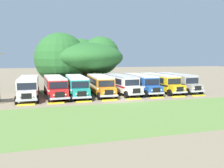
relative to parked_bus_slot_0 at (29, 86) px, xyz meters
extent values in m
plane|color=#84755B|center=(11.89, -5.48, -1.58)|extent=(220.00, 220.00, 0.00)
cube|color=olive|center=(11.89, -13.47, -1.58)|extent=(80.00, 11.80, 0.01)
cube|color=silver|center=(-0.01, 0.31, -0.03)|extent=(2.80, 9.28, 2.10)
cube|color=red|center=(-0.01, 0.31, -0.20)|extent=(2.83, 9.30, 0.24)
cube|color=black|center=(1.25, 0.65, 0.47)|extent=(0.31, 8.00, 0.80)
cube|color=black|center=(-1.29, 0.56, 0.47)|extent=(0.31, 8.00, 0.80)
cube|color=silver|center=(-0.01, 0.31, 1.13)|extent=(2.72, 9.18, 0.22)
cube|color=silver|center=(0.17, -4.99, -0.56)|extent=(2.25, 1.47, 1.05)
cube|color=black|center=(0.19, -5.73, -0.53)|extent=(1.10, 0.14, 0.70)
cube|color=#B7B7BC|center=(0.19, -5.77, -0.96)|extent=(2.41, 0.28, 0.24)
cube|color=black|center=(0.14, -4.32, 0.47)|extent=(2.20, 0.13, 0.84)
cube|color=red|center=(-0.16, 4.92, -0.14)|extent=(0.90, 0.09, 1.30)
sphere|color=#EAE5C6|center=(0.89, -5.76, -0.53)|extent=(0.20, 0.20, 0.20)
sphere|color=#EAE5C6|center=(-0.51, -5.80, -0.53)|extent=(0.20, 0.20, 0.20)
cylinder|color=black|center=(1.36, -4.85, -1.08)|extent=(0.31, 1.01, 1.00)
cylinder|color=black|center=(-1.04, -4.93, -1.08)|extent=(0.31, 1.01, 1.00)
cylinder|color=black|center=(1.09, 3.35, -1.08)|extent=(0.31, 1.01, 1.00)
cylinder|color=black|center=(-1.31, 3.27, -1.08)|extent=(0.31, 1.01, 1.00)
cube|color=red|center=(3.55, 0.30, -0.03)|extent=(3.14, 9.35, 2.10)
cube|color=white|center=(3.55, 0.30, -0.20)|extent=(3.17, 9.38, 0.24)
cube|color=black|center=(4.80, 0.69, 0.47)|extent=(0.60, 7.98, 0.80)
cube|color=black|center=(2.26, 0.51, 0.47)|extent=(0.60, 7.98, 0.80)
cube|color=beige|center=(3.55, 0.30, 1.13)|extent=(3.06, 9.25, 0.22)
cube|color=red|center=(3.92, -4.99, -0.56)|extent=(2.29, 1.55, 1.05)
cube|color=black|center=(3.98, -5.73, -0.53)|extent=(1.10, 0.18, 0.70)
cube|color=#B7B7BC|center=(3.98, -5.77, -0.96)|extent=(2.41, 0.37, 0.24)
cube|color=black|center=(3.88, -4.32, 0.47)|extent=(2.20, 0.21, 0.84)
cube|color=white|center=(3.22, 4.91, -0.14)|extent=(0.90, 0.12, 1.30)
sphere|color=#EAE5C6|center=(4.68, -5.73, -0.53)|extent=(0.20, 0.20, 0.20)
sphere|color=#EAE5C6|center=(3.28, -5.82, -0.53)|extent=(0.20, 0.20, 0.20)
cylinder|color=black|center=(5.11, -4.80, -1.08)|extent=(0.35, 1.02, 1.00)
cylinder|color=black|center=(2.72, -4.97, -1.08)|extent=(0.35, 1.02, 1.00)
cylinder|color=black|center=(4.54, 3.38, -1.08)|extent=(0.35, 1.02, 1.00)
cylinder|color=black|center=(2.14, 3.21, -1.08)|extent=(0.35, 1.02, 1.00)
cube|color=teal|center=(6.66, 0.28, -0.03)|extent=(2.54, 9.21, 2.10)
cube|color=white|center=(6.66, 0.28, -0.20)|extent=(2.57, 9.23, 0.24)
cube|color=black|center=(7.93, 0.58, 0.47)|extent=(0.07, 8.00, 0.80)
cube|color=black|center=(5.39, 0.59, 0.47)|extent=(0.07, 8.00, 0.80)
cube|color=silver|center=(6.66, 0.28, 1.13)|extent=(2.45, 9.11, 0.22)
cube|color=teal|center=(6.64, -5.02, -0.56)|extent=(2.21, 1.41, 1.05)
cube|color=black|center=(6.63, -5.76, -0.53)|extent=(1.10, 0.10, 0.70)
cube|color=#B7B7BC|center=(6.63, -5.80, -0.96)|extent=(2.40, 0.21, 0.24)
cube|color=black|center=(6.64, -4.35, 0.47)|extent=(2.20, 0.07, 0.84)
cube|color=white|center=(6.67, 4.90, -0.14)|extent=(0.90, 0.06, 1.30)
sphere|color=#EAE5C6|center=(7.33, -5.81, -0.53)|extent=(0.20, 0.20, 0.20)
sphere|color=#EAE5C6|center=(5.93, -5.80, -0.53)|extent=(0.20, 0.20, 0.20)
cylinder|color=black|center=(7.84, -4.92, -1.08)|extent=(0.28, 1.00, 1.00)
cylinder|color=black|center=(5.44, -4.91, -1.08)|extent=(0.28, 1.00, 1.00)
cylinder|color=black|center=(7.87, 3.28, -1.08)|extent=(0.28, 1.00, 1.00)
cylinder|color=black|center=(5.47, 3.29, -1.08)|extent=(0.28, 1.00, 1.00)
cube|color=orange|center=(10.30, 0.50, -0.03)|extent=(2.69, 9.25, 2.10)
cube|color=white|center=(10.30, 0.50, -0.20)|extent=(2.72, 9.27, 0.24)
cube|color=black|center=(11.58, 0.77, 0.47)|extent=(0.21, 8.00, 0.80)
cube|color=black|center=(9.04, 0.82, 0.47)|extent=(0.21, 8.00, 0.80)
cube|color=silver|center=(10.30, 0.50, 1.13)|extent=(2.61, 9.15, 0.22)
cube|color=orange|center=(10.19, -4.80, -0.56)|extent=(2.23, 1.45, 1.05)
cube|color=black|center=(10.17, -5.54, -0.53)|extent=(1.10, 0.12, 0.70)
cube|color=#B7B7BC|center=(10.17, -5.58, -0.96)|extent=(2.40, 0.25, 0.24)
cube|color=black|center=(10.20, -4.13, 0.47)|extent=(2.20, 0.11, 0.84)
cube|color=white|center=(10.40, 5.12, -0.14)|extent=(0.90, 0.08, 1.30)
sphere|color=#EAE5C6|center=(10.87, -5.61, -0.53)|extent=(0.20, 0.20, 0.20)
sphere|color=#EAE5C6|center=(9.47, -5.58, -0.53)|extent=(0.20, 0.20, 0.20)
cylinder|color=black|center=(11.39, -4.73, -1.08)|extent=(0.30, 1.01, 1.00)
cylinder|color=black|center=(8.99, -4.68, -1.08)|extent=(0.30, 1.01, 1.00)
cylinder|color=black|center=(11.56, 3.47, -1.08)|extent=(0.30, 1.01, 1.00)
cylinder|color=black|center=(9.16, 3.52, -1.08)|extent=(0.30, 1.01, 1.00)
cube|color=silver|center=(13.61, 0.75, -0.03)|extent=(3.26, 9.38, 2.10)
cube|color=maroon|center=(13.61, 0.75, -0.20)|extent=(3.29, 9.40, 0.24)
cube|color=black|center=(14.85, 1.15, 0.47)|extent=(0.71, 7.98, 0.80)
cube|color=black|center=(12.32, 0.94, 0.47)|extent=(0.71, 7.98, 0.80)
cube|color=#B2B2B7|center=(13.61, 0.75, 1.13)|extent=(3.17, 9.27, 0.22)
cube|color=silver|center=(14.06, -4.53, -0.56)|extent=(2.31, 1.58, 1.05)
cube|color=black|center=(14.12, -5.27, -0.53)|extent=(1.10, 0.19, 0.70)
cube|color=#B7B7BC|center=(14.12, -5.31, -0.96)|extent=(2.41, 0.40, 0.24)
cube|color=black|center=(14.00, -3.86, 0.47)|extent=(2.20, 0.24, 0.84)
cube|color=maroon|center=(13.23, 5.35, -0.14)|extent=(0.90, 0.13, 1.30)
sphere|color=#EAE5C6|center=(14.82, -5.26, -0.53)|extent=(0.20, 0.20, 0.20)
sphere|color=#EAE5C6|center=(13.42, -5.38, -0.53)|extent=(0.20, 0.20, 0.20)
cylinder|color=black|center=(15.24, -4.33, -1.08)|extent=(0.36, 1.02, 1.00)
cylinder|color=black|center=(12.85, -4.53, -1.08)|extent=(0.36, 1.02, 1.00)
cylinder|color=black|center=(14.56, 3.84, -1.08)|extent=(0.36, 1.02, 1.00)
cylinder|color=black|center=(12.17, 3.64, -1.08)|extent=(0.36, 1.02, 1.00)
cube|color=#23519E|center=(17.05, 0.71, -0.03)|extent=(2.50, 9.20, 2.10)
cube|color=silver|center=(17.05, 0.71, -0.20)|extent=(2.53, 9.22, 0.24)
cube|color=black|center=(18.32, 1.01, 0.47)|extent=(0.04, 8.00, 0.80)
cube|color=black|center=(15.78, 1.01, 0.47)|extent=(0.04, 8.00, 0.80)
cube|color=beige|center=(17.05, 0.71, 1.13)|extent=(2.42, 9.10, 0.22)
cube|color=#23519E|center=(17.05, -4.59, -0.56)|extent=(2.20, 1.40, 1.05)
cube|color=black|center=(17.05, -5.33, -0.53)|extent=(1.10, 0.10, 0.70)
cube|color=#B7B7BC|center=(17.05, -5.37, -0.96)|extent=(2.40, 0.20, 0.24)
cube|color=black|center=(17.05, -3.92, 0.47)|extent=(2.20, 0.06, 0.84)
cube|color=silver|center=(17.06, 5.33, -0.14)|extent=(0.90, 0.06, 1.30)
sphere|color=#EAE5C6|center=(17.75, -5.38, -0.53)|extent=(0.20, 0.20, 0.20)
sphere|color=#EAE5C6|center=(16.35, -5.38, -0.53)|extent=(0.20, 0.20, 0.20)
cylinder|color=black|center=(18.25, -4.49, -1.08)|extent=(0.28, 1.00, 1.00)
cylinder|color=black|center=(15.85, -4.49, -1.08)|extent=(0.28, 1.00, 1.00)
cylinder|color=black|center=(18.26, 3.71, -1.08)|extent=(0.28, 1.00, 1.00)
cylinder|color=black|center=(15.86, 3.71, -1.08)|extent=(0.28, 1.00, 1.00)
cube|color=yellow|center=(20.40, 0.59, -0.03)|extent=(2.97, 9.32, 2.10)
cube|color=black|center=(20.40, 0.59, -0.20)|extent=(3.00, 9.34, 0.24)
cube|color=black|center=(21.65, 0.96, 0.47)|extent=(0.45, 7.99, 0.80)
cube|color=black|center=(19.11, 0.83, 0.47)|extent=(0.45, 7.99, 0.80)
cube|color=beige|center=(20.40, 0.59, 1.13)|extent=(2.88, 9.21, 0.22)
cube|color=yellow|center=(20.67, -4.70, -0.56)|extent=(2.27, 1.51, 1.05)
cube|color=black|center=(20.71, -5.44, -0.53)|extent=(1.10, 0.16, 0.70)
cube|color=#B7B7BC|center=(20.71, -5.48, -0.96)|extent=(2.41, 0.32, 0.24)
cube|color=black|center=(20.64, -4.03, 0.47)|extent=(2.20, 0.17, 0.84)
cube|color=black|center=(20.16, 5.21, -0.14)|extent=(0.90, 0.11, 1.30)
sphere|color=#EAE5C6|center=(21.41, -5.45, -0.53)|extent=(0.20, 0.20, 0.20)
sphere|color=#EAE5C6|center=(20.01, -5.52, -0.53)|extent=(0.20, 0.20, 0.20)
cylinder|color=black|center=(21.86, -4.54, -1.08)|extent=(0.33, 1.01, 1.00)
cylinder|color=black|center=(19.47, -4.66, -1.08)|extent=(0.33, 1.01, 1.00)
cylinder|color=black|center=(21.44, 3.65, -1.08)|extent=(0.33, 1.01, 1.00)
cylinder|color=black|center=(19.04, 3.53, -1.08)|extent=(0.33, 1.01, 1.00)
cube|color=#9E9993|center=(23.81, 0.85, -0.03)|extent=(2.63, 9.23, 2.10)
cube|color=#282828|center=(23.81, 0.85, -0.20)|extent=(2.66, 9.25, 0.24)
cube|color=black|center=(25.08, 1.17, 0.47)|extent=(0.15, 8.00, 0.80)
cube|color=black|center=(22.54, 1.13, 0.47)|extent=(0.15, 8.00, 0.80)
cube|color=#B2B2B7|center=(23.81, 0.85, 1.13)|extent=(2.55, 9.13, 0.22)
cube|color=#9E9993|center=(23.89, -4.45, -0.56)|extent=(2.22, 1.43, 1.05)
cube|color=black|center=(23.90, -5.19, -0.53)|extent=(1.10, 0.12, 0.70)
cube|color=#B7B7BC|center=(23.90, -5.23, -0.96)|extent=(2.40, 0.23, 0.24)
cube|color=black|center=(23.88, -3.78, 0.47)|extent=(2.20, 0.09, 0.84)
cube|color=#282828|center=(23.75, 5.47, -0.14)|extent=(0.90, 0.07, 1.30)
sphere|color=#EAE5C6|center=(24.60, -5.23, -0.53)|extent=(0.20, 0.20, 0.20)
sphere|color=#EAE5C6|center=(23.20, -5.25, -0.53)|extent=(0.20, 0.20, 0.20)
cylinder|color=black|center=(25.09, -4.33, -1.08)|extent=(0.29, 1.00, 1.00)
cylinder|color=black|center=(22.69, -4.37, -1.08)|extent=(0.29, 1.00, 1.00)
cylinder|color=black|center=(24.97, 3.86, -1.08)|extent=(0.29, 1.00, 1.00)
cylinder|color=black|center=(22.57, 3.83, -1.08)|extent=(0.29, 1.00, 1.00)
cube|color=yellow|center=(0.13, -5.74, -1.51)|extent=(2.00, 0.36, 0.15)
cube|color=yellow|center=(3.49, -5.74, -1.51)|extent=(2.00, 0.36, 0.15)
cube|color=yellow|center=(6.85, -5.74, -1.51)|extent=(2.00, 0.36, 0.15)
cube|color=yellow|center=(10.21, -5.74, -1.51)|extent=(2.00, 0.36, 0.15)
cube|color=yellow|center=(13.57, -5.74, -1.51)|extent=(2.00, 0.36, 0.15)
cube|color=yellow|center=(16.93, -5.74, -1.51)|extent=(2.00, 0.36, 0.15)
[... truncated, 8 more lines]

